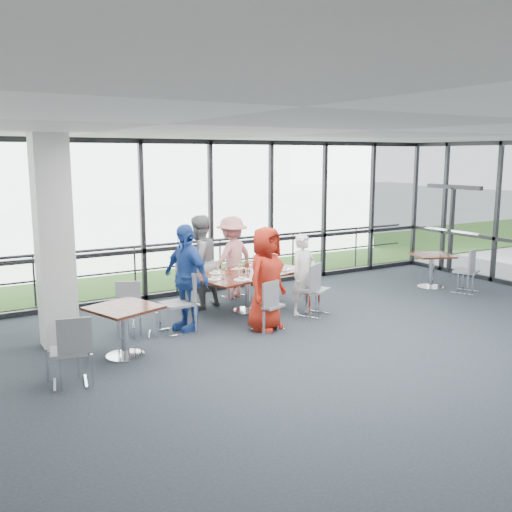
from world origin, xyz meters
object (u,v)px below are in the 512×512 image
diner_far_right (232,257)px  chair_spare_r (466,271)px  structural_column (54,242)px  diner_near_right (303,275)px  chair_main_fr (233,277)px  chair_spare_lb (137,310)px  chair_main_end (177,304)px  chair_main_nl (268,306)px  chair_main_fl (190,285)px  diner_far_left (199,262)px  diner_end (186,277)px  diner_near_left (266,279)px  chair_spare_la (68,351)px  main_table (248,278)px  side_table_right (432,260)px  side_table_left (124,314)px  chair_main_nr (313,290)px

diner_far_right → chair_spare_r: diner_far_right is taller
structural_column → diner_near_right: structural_column is taller
chair_main_fr → chair_spare_r: chair_spare_r is taller
chair_spare_lb → chair_main_end: bearing=-170.0°
chair_main_nl → chair_main_fl: size_ratio=0.96×
diner_near_right → chair_main_fr: 1.92m
diner_far_left → chair_main_end: size_ratio=1.83×
structural_column → diner_far_left: (2.78, 0.88, -0.71)m
structural_column → diner_end: bearing=-8.0°
diner_near_left → chair_spare_r: diner_near_left is taller
diner_near_left → diner_near_right: 1.14m
structural_column → chair_main_fl: size_ratio=3.64×
diner_far_left → chair_spare_la: bearing=21.8°
main_table → diner_far_left: diner_far_left is taller
diner_far_left → chair_spare_r: (5.33, -1.83, -0.42)m
side_table_right → diner_far_right: diner_far_right is taller
main_table → diner_far_right: diner_far_right is taller
side_table_left → chair_main_nr: (3.62, 0.35, -0.15)m
diner_far_right → chair_main_nl: size_ratio=1.97×
chair_main_nr → chair_main_end: 2.53m
chair_main_nr → chair_spare_lb: chair_main_nr is taller
chair_main_nl → diner_near_right: bearing=5.1°
chair_main_nl → chair_main_nr: bearing=-3.5°
chair_main_fr → chair_spare_la: 4.96m
chair_main_nl → chair_main_end: 1.50m
diner_near_right → structural_column: bearing=164.8°
diner_near_left → chair_main_end: bearing=130.3°
diner_near_left → chair_main_nr: 1.26m
diner_near_left → diner_near_right: size_ratio=1.17×
side_table_right → chair_spare_la: bearing=-170.0°
diner_end → chair_main_nr: diner_end is taller
chair_main_nr → chair_main_fl: chair_main_nr is taller
diner_end → chair_main_fl: 1.50m
diner_end → chair_spare_la: (-2.23, -1.38, -0.44)m
side_table_left → chair_spare_lb: 0.98m
chair_main_end → chair_spare_lb: size_ratio=1.13×
side_table_left → chair_main_fr: (3.06, 2.33, -0.22)m
diner_near_left → chair_spare_lb: size_ratio=2.03×
chair_main_nl → chair_main_fl: (-0.51, 2.01, 0.02)m
side_table_left → chair_main_fl: 2.81m
chair_main_end → chair_spare_r: (6.31, -0.60, -0.02)m
structural_column → side_table_left: size_ratio=2.90×
chair_main_nl → chair_spare_r: (4.97, 0.06, 0.04)m
chair_spare_la → structural_column: bearing=93.5°
chair_main_end → diner_end: bearing=105.3°
diner_far_left → chair_main_nr: 2.23m
chair_main_fl → diner_end: bearing=62.0°
chair_main_fr → chair_spare_r: size_ratio=0.89×
structural_column → diner_far_right: size_ratio=1.92×
diner_far_right → side_table_right: bearing=143.5°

